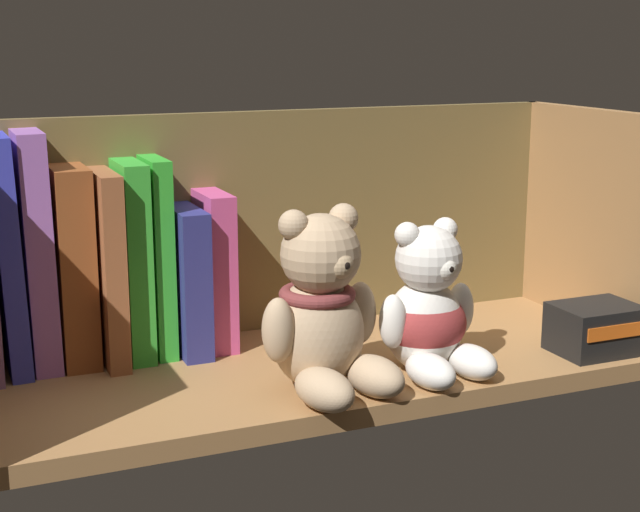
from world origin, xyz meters
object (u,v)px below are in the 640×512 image
(small_product_box, at_px, (595,328))
(teddy_bear_larger, at_px, (323,314))
(book_7, at_px, (182,276))
(book_6, at_px, (154,254))
(book_4, at_px, (103,263))
(book_1, at_px, (6,253))
(book_2, at_px, (35,249))
(book_3, at_px, (71,264))
(book_8, at_px, (211,267))
(teddy_bear_smaller, at_px, (428,313))
(book_5, at_px, (129,257))

(small_product_box, bearing_deg, teddy_bear_larger, 177.93)
(book_7, bearing_deg, book_6, 180.00)
(book_7, height_order, teddy_bear_larger, teddy_bear_larger)
(book_4, relative_size, book_7, 1.28)
(book_1, bearing_deg, book_2, 0.00)
(book_3, distance_m, book_7, 0.12)
(book_4, xyz_separation_m, book_7, (0.08, 0.00, -0.02))
(book_7, distance_m, teddy_bear_larger, 0.20)
(book_1, distance_m, book_3, 0.07)
(book_4, distance_m, book_6, 0.05)
(book_7, height_order, book_8, book_8)
(book_3, bearing_deg, book_4, 0.00)
(book_2, distance_m, teddy_bear_smaller, 0.40)
(book_3, xyz_separation_m, book_8, (0.15, 0.00, -0.02))
(book_5, xyz_separation_m, book_7, (0.06, 0.00, -0.03))
(book_1, bearing_deg, book_7, 0.00)
(book_4, distance_m, teddy_bear_larger, 0.25)
(book_2, distance_m, book_5, 0.10)
(book_7, bearing_deg, book_2, 180.00)
(book_3, distance_m, book_8, 0.15)
(book_4, bearing_deg, book_1, 180.00)
(book_2, height_order, book_6, book_2)
(book_7, bearing_deg, book_5, 180.00)
(book_3, bearing_deg, book_1, 180.00)
(book_8, distance_m, teddy_bear_smaller, 0.25)
(teddy_bear_larger, bearing_deg, small_product_box, -2.07)
(book_6, bearing_deg, book_3, 180.00)
(book_2, relative_size, book_6, 1.15)
(book_1, height_order, book_4, book_1)
(book_4, bearing_deg, teddy_bear_larger, -47.18)
(book_1, relative_size, book_2, 0.99)
(small_product_box, bearing_deg, book_4, 157.98)
(book_5, xyz_separation_m, teddy_bear_larger, (0.14, -0.18, -0.03))
(book_2, distance_m, book_8, 0.19)
(book_7, distance_m, small_product_box, 0.45)
(book_4, bearing_deg, book_5, 0.00)
(teddy_bear_smaller, bearing_deg, book_4, 148.04)
(book_4, bearing_deg, book_7, 0.00)
(book_3, bearing_deg, book_2, 180.00)
(book_1, distance_m, book_4, 0.10)
(book_6, bearing_deg, book_1, 180.00)
(book_3, bearing_deg, book_6, 0.00)
(book_5, xyz_separation_m, teddy_bear_smaller, (0.26, -0.18, -0.04))
(book_5, xyz_separation_m, book_8, (0.09, 0.00, -0.02))
(book_3, bearing_deg, book_7, 0.00)
(book_1, xyz_separation_m, small_product_box, (0.58, -0.20, -0.09))
(book_6, distance_m, book_7, 0.04)
(book_3, distance_m, book_6, 0.09)
(book_1, bearing_deg, book_3, 0.00)
(book_5, bearing_deg, book_6, 0.00)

